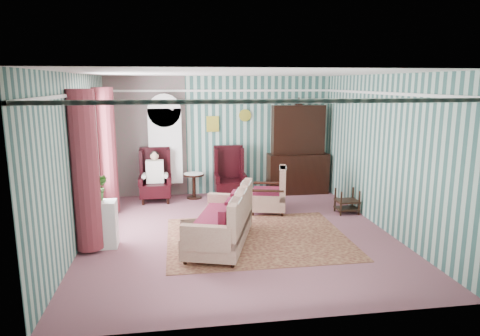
{
  "coord_description": "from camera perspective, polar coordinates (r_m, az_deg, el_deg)",
  "views": [
    {
      "loc": [
        -1.09,
        -7.44,
        2.75
      ],
      "look_at": [
        0.12,
        0.6,
        1.11
      ],
      "focal_mm": 32.0,
      "sensor_mm": 36.0,
      "label": 1
    }
  ],
  "objects": [
    {
      "name": "floor",
      "position": [
        8.01,
        -0.2,
        -8.71
      ],
      "size": [
        6.0,
        6.0,
        0.0
      ],
      "primitive_type": "plane",
      "color": "#8E525A",
      "rests_on": "ground"
    },
    {
      "name": "room_shell",
      "position": [
        7.67,
        -4.99,
        5.76
      ],
      "size": [
        5.53,
        6.02,
        2.91
      ],
      "color": "#325C55",
      "rests_on": "ground"
    },
    {
      "name": "bookcase",
      "position": [
        10.41,
        -9.88,
        2.19
      ],
      "size": [
        0.8,
        0.28,
        2.24
      ],
      "primitive_type": "cube",
      "color": "silver",
      "rests_on": "floor"
    },
    {
      "name": "dresser_hutch",
      "position": [
        10.71,
        7.77,
        2.83
      ],
      "size": [
        1.5,
        0.56,
        2.36
      ],
      "primitive_type": "cube",
      "color": "black",
      "rests_on": "floor"
    },
    {
      "name": "wingback_left",
      "position": [
        10.13,
        -11.24,
        -0.96
      ],
      "size": [
        0.76,
        0.8,
        1.25
      ],
      "primitive_type": "cube",
      "color": "black",
      "rests_on": "floor"
    },
    {
      "name": "wingback_right",
      "position": [
        10.19,
        -1.37,
        -0.67
      ],
      "size": [
        0.76,
        0.8,
        1.25
      ],
      "primitive_type": "cube",
      "color": "black",
      "rests_on": "floor"
    },
    {
      "name": "seated_woman",
      "position": [
        10.14,
        -11.24,
        -1.16
      ],
      "size": [
        0.44,
        0.4,
        1.18
      ],
      "primitive_type": null,
      "color": "beige",
      "rests_on": "floor"
    },
    {
      "name": "round_side_table",
      "position": [
        10.34,
        -6.15,
        -2.4
      ],
      "size": [
        0.5,
        0.5,
        0.6
      ],
      "primitive_type": "cylinder",
      "color": "black",
      "rests_on": "floor"
    },
    {
      "name": "nest_table",
      "position": [
        9.4,
        14.08,
        -4.27
      ],
      "size": [
        0.45,
        0.38,
        0.54
      ],
      "primitive_type": "cube",
      "color": "black",
      "rests_on": "floor"
    },
    {
      "name": "plant_stand",
      "position": [
        7.63,
        -18.13,
        -7.15
      ],
      "size": [
        0.55,
        0.35,
        0.8
      ],
      "primitive_type": "cube",
      "color": "silver",
      "rests_on": "floor"
    },
    {
      "name": "rug",
      "position": [
        7.78,
        2.34,
        -9.3
      ],
      "size": [
        3.2,
        2.6,
        0.01
      ],
      "primitive_type": "cube",
      "color": "#431D16",
      "rests_on": "floor"
    },
    {
      "name": "sofa",
      "position": [
        7.31,
        -2.73,
        -6.41
      ],
      "size": [
        1.47,
        2.17,
        1.04
      ],
      "primitive_type": "cube",
      "rotation": [
        0.0,
        0.0,
        1.27
      ],
      "color": "#BEB093",
      "rests_on": "floor"
    },
    {
      "name": "floral_armchair",
      "position": [
        9.17,
        3.76,
        -3.04
      ],
      "size": [
        0.91,
        0.97,
        0.95
      ],
      "primitive_type": "cube",
      "rotation": [
        0.0,
        0.0,
        1.33
      ],
      "color": "beige",
      "rests_on": "floor"
    },
    {
      "name": "coffee_table",
      "position": [
        7.31,
        -4.4,
        -8.88
      ],
      "size": [
        0.9,
        0.61,
        0.45
      ],
      "primitive_type": "cube",
      "rotation": [
        0.0,
        0.0,
        0.13
      ],
      "color": "black",
      "rests_on": "floor"
    },
    {
      "name": "potted_plant_a",
      "position": [
        7.41,
        -18.72,
        -2.68
      ],
      "size": [
        0.44,
        0.39,
        0.45
      ],
      "primitive_type": "imported",
      "rotation": [
        0.0,
        0.0,
        0.1
      ],
      "color": "#1A541B",
      "rests_on": "plant_stand"
    },
    {
      "name": "potted_plant_b",
      "position": [
        7.53,
        -18.19,
        -2.49
      ],
      "size": [
        0.25,
        0.2,
        0.44
      ],
      "primitive_type": "imported",
      "rotation": [
        0.0,
        0.0,
        0.03
      ],
      "color": "#2A581B",
      "rests_on": "plant_stand"
    },
    {
      "name": "potted_plant_c",
      "position": [
        7.54,
        -19.03,
        -2.8
      ],
      "size": [
        0.26,
        0.26,
        0.37
      ],
      "primitive_type": "imported",
      "rotation": [
        0.0,
        0.0,
        -0.34
      ],
      "color": "#1B4816",
      "rests_on": "plant_stand"
    }
  ]
}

